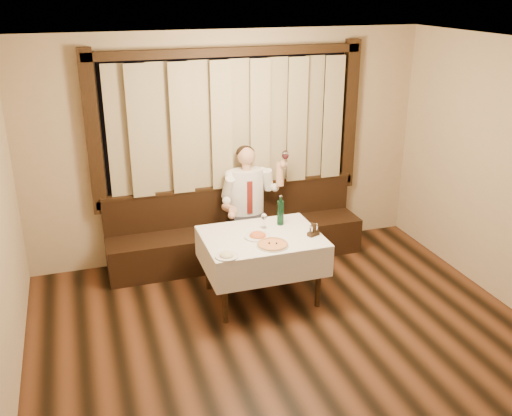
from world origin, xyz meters
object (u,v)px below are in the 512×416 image
object	(u,v)px
banquette	(236,236)
cruet_caddy	(313,231)
dining_table	(262,244)
pizza	(273,244)
green_bottle	(280,212)
pasta_cream	(227,254)
seated_man	(249,197)
pasta_red	(258,234)

from	to	relation	value
banquette	cruet_caddy	bearing A→B (deg)	-66.04
dining_table	cruet_caddy	world-z (taller)	cruet_caddy
pizza	green_bottle	size ratio (longest dim) A/B	0.98
pizza	green_bottle	distance (m)	0.59
green_bottle	cruet_caddy	xyz separation A→B (m)	(0.23, -0.39, -0.10)
pizza	pasta_cream	bearing A→B (deg)	-168.93
pasta_cream	seated_man	size ratio (longest dim) A/B	0.16
dining_table	pasta_red	bearing A→B (deg)	-154.24
banquette	dining_table	distance (m)	1.08
pizza	pasta_cream	size ratio (longest dim) A/B	1.44
green_bottle	pasta_cream	bearing A→B (deg)	-142.61
dining_table	cruet_caddy	xyz separation A→B (m)	(0.53, -0.17, 0.16)
pasta_cream	seated_man	distance (m)	1.46
dining_table	cruet_caddy	distance (m)	0.58
pizza	green_bottle	xyz separation A→B (m)	(0.27, 0.50, 0.13)
pasta_red	pasta_cream	world-z (taller)	pasta_red
pizza	pasta_red	bearing A→B (deg)	107.68
banquette	cruet_caddy	world-z (taller)	banquette
banquette	pizza	xyz separation A→B (m)	(0.03, -1.30, 0.46)
dining_table	seated_man	xyz separation A→B (m)	(0.15, 0.93, 0.20)
green_bottle	seated_man	size ratio (longest dim) A/B	0.24
pasta_red	pizza	bearing A→B (deg)	-72.32
pizza	pasta_cream	xyz separation A→B (m)	(-0.52, -0.10, 0.02)
banquette	cruet_caddy	xyz separation A→B (m)	(0.53, -1.19, 0.50)
banquette	pizza	size ratio (longest dim) A/B	9.47
pizza	pasta_red	size ratio (longest dim) A/B	1.16
pizza	cruet_caddy	size ratio (longest dim) A/B	2.30
dining_table	green_bottle	bearing A→B (deg)	37.17
dining_table	pasta_cream	world-z (taller)	pasta_cream
dining_table	pasta_red	world-z (taller)	pasta_red
banquette	green_bottle	bearing A→B (deg)	-69.72
cruet_caddy	pasta_red	bearing A→B (deg)	144.07
green_bottle	pasta_red	bearing A→B (deg)	-144.44
banquette	seated_man	xyz separation A→B (m)	(0.15, -0.09, 0.54)
cruet_caddy	green_bottle	bearing A→B (deg)	98.58
cruet_caddy	seated_man	bearing A→B (deg)	86.94
pasta_red	dining_table	bearing A→B (deg)	25.76
dining_table	pizza	distance (m)	0.30
pasta_red	cruet_caddy	distance (m)	0.60
banquette	dining_table	size ratio (longest dim) A/B	2.52
banquette	green_bottle	distance (m)	1.04
cruet_caddy	banquette	bearing A→B (deg)	91.71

